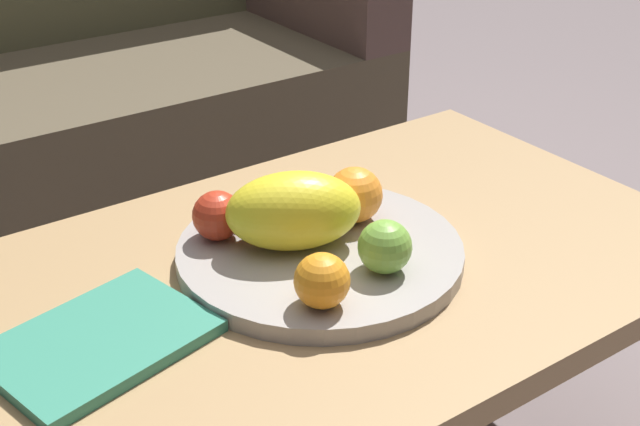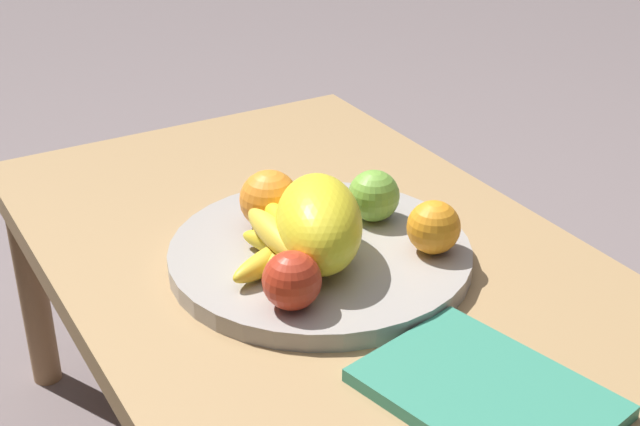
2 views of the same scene
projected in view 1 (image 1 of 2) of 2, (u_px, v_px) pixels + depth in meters
The scene contains 10 objects.
coffee_table at pixel (342, 284), 1.22m from camera, with size 1.03×0.67×0.42m.
couch at pixel (24, 110), 2.02m from camera, with size 1.70×0.70×0.90m.
fruit_bowl at pixel (320, 252), 1.19m from camera, with size 0.40×0.40×0.03m, color #9F9891.
melon_large_front at pixel (294, 211), 1.15m from camera, with size 0.19×0.11×0.11m, color yellow.
orange_front at pixel (322, 281), 1.03m from camera, with size 0.07×0.07×0.07m, color orange.
orange_left at pixel (355, 195), 1.22m from camera, with size 0.08×0.08×0.08m, color orange.
apple_front at pixel (382, 248), 1.10m from camera, with size 0.07×0.07×0.07m, color #75AE3E.
apple_left at pixel (217, 216), 1.18m from camera, with size 0.07×0.07×0.07m, color red.
banana_bunch at pixel (287, 212), 1.20m from camera, with size 0.16×0.16×0.06m.
magazine at pixel (99, 341), 1.01m from camera, with size 0.25×0.18×0.02m, color #35856A.
Camera 1 is at (-0.62, -0.82, 1.04)m, focal length 47.76 mm.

